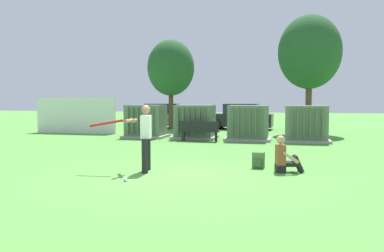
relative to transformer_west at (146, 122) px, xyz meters
The scene contains 15 objects.
ground_plane 10.03m from the transformer_west, 66.24° to the right, with size 96.00×96.00×0.00m, color #51933D.
fence_panel 4.85m from the transformer_west, 163.80° to the left, with size 4.80×0.12×2.00m, color white.
transformer_west is the anchor object (origin of this frame).
transformer_mid_west 2.53m from the transformer_west, ahead, with size 2.10×1.70×1.62m.
transformer_mid_east 5.12m from the transformer_west, ahead, with size 2.10×1.70×1.62m.
transformer_east 7.69m from the transformer_west, ahead, with size 2.10×1.70×1.62m.
park_bench 3.24m from the transformer_west, 22.29° to the right, with size 1.81×0.45×0.92m.
batter 9.30m from the transformer_west, 70.39° to the right, with size 1.61×0.75×1.74m.
sports_ball 10.54m from the transformer_west, 72.69° to the right, with size 0.09×0.09×0.09m, color white.
seated_spectator 10.47m from the transformer_west, 50.13° to the right, with size 0.77×0.61×0.96m.
backpack 9.69m from the transformer_west, 51.55° to the right, with size 0.34×0.29×0.44m.
tree_left 6.13m from the transformer_west, 92.48° to the left, with size 2.95×2.95×5.64m.
tree_center_left 9.75m from the transformer_west, 26.88° to the left, with size 3.41×3.41×6.52m.
parked_car_leftmost 6.57m from the transformer_west, 101.39° to the left, with size 4.37×2.29×1.62m.
parked_car_left_of_center 7.55m from the transformer_west, 58.01° to the left, with size 4.30×2.11×1.62m.
Camera 1 is at (2.60, -9.11, 1.89)m, focal length 36.18 mm.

